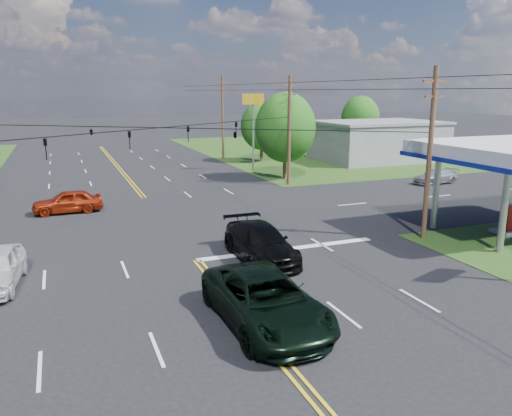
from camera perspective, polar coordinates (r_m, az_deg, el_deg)
name	(u,v)px	position (r m, az deg, el deg)	size (l,w,h in m)	color
ground	(165,222)	(32.47, -10.41, -1.61)	(280.00, 280.00, 0.00)	black
grass_ne	(357,148)	(75.45, 11.49, 6.71)	(46.00, 48.00, 0.03)	#2A4516
stop_bar	(288,249)	(26.62, 3.73, -4.72)	(10.00, 0.50, 0.02)	silver
retail_ne	(377,142)	(62.55, 13.69, 7.34)	(14.00, 10.00, 4.40)	slate
pole_se	(430,152)	(29.09, 19.24, 6.03)	(1.60, 0.28, 9.50)	#45301D
pole_ne	(289,130)	(44.24, 3.82, 8.94)	(1.60, 0.28, 9.50)	#45301D
pole_right_far	(223,117)	(61.90, -3.83, 10.38)	(1.60, 0.28, 10.00)	#45301D
span_wire_signals	(160,128)	(31.50, -10.87, 9.00)	(26.00, 18.00, 1.13)	black
power_lines	(165,84)	(29.47, -10.33, 13.82)	(26.04, 100.00, 0.64)	black
tree_right_a	(285,127)	(47.38, 3.36, 9.17)	(5.70, 5.70, 8.18)	#45301D
tree_right_b	(262,126)	(59.40, 0.64, 9.37)	(4.94, 4.94, 7.09)	#45301D
tree_far_r	(360,118)	(72.87, 11.84, 10.06)	(5.32, 5.32, 7.63)	#45301D
pickup_dkgreen	(266,300)	(18.05, 1.10, -10.49)	(3.06, 6.64, 1.85)	black
suv_black	(260,243)	(24.77, 0.49, -3.97)	(2.42, 5.96, 1.73)	black
sedan_red	(68,201)	(36.68, -20.74, 0.71)	(1.85, 4.61, 1.57)	maroon
sedan_far	(435,176)	(48.12, 19.81, 3.41)	(1.81, 4.45, 1.29)	#ADAEB2
polesign_ne	(253,111)	(52.16, -0.32, 11.05)	(2.12, 1.09, 7.99)	#A5A5AA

